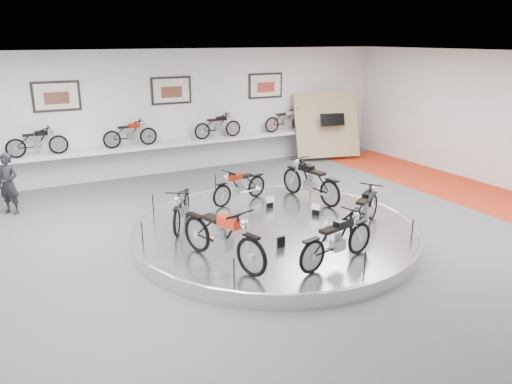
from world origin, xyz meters
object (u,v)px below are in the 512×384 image
bike_e (337,239)px  bike_f (365,208)px  bike_b (240,185)px  bike_a (311,180)px  visitor (8,184)px  display_platform (275,231)px  shelf (177,144)px  bike_c (181,206)px  bike_d (223,236)px

bike_e → bike_f: bearing=23.7°
bike_b → bike_e: size_ratio=0.91×
bike_a → visitor: visitor is taller
display_platform → bike_a: bike_a is taller
bike_a → display_platform: bearing=115.0°
display_platform → bike_b: size_ratio=4.28×
bike_a → bike_f: bike_a is taller
bike_a → bike_e: size_ratio=1.09×
shelf → bike_f: 7.66m
bike_c → bike_f: (3.49, -2.07, 0.01)m
bike_c → bike_d: size_ratio=0.81×
bike_a → bike_b: bearing=58.1°
bike_a → bike_d: size_ratio=0.95×
display_platform → shelf: 6.46m
bike_b → bike_e: bearing=73.8°
bike_e → shelf: bearing=78.5°
bike_e → visitor: size_ratio=1.04×
shelf → bike_e: size_ratio=6.68×
bike_b → bike_d: 3.64m
shelf → visitor: size_ratio=6.94×
display_platform → bike_c: 2.17m
bike_a → bike_c: bearing=84.1°
bike_e → visitor: bearing=115.3°
bike_f → shelf: bearing=69.9°
shelf → bike_d: (-1.84, -7.64, -0.14)m
display_platform → bike_e: (0.02, -2.24, 0.63)m
bike_b → bike_e: 4.11m
bike_b → bike_f: size_ratio=0.95×
bike_a → bike_f: (-0.08, -2.22, -0.07)m
bike_c → bike_e: bike_e is taller
display_platform → visitor: visitor is taller
bike_c → display_platform: bearing=91.9°
bike_a → bike_b: (-1.67, 0.73, -0.09)m
bike_b → visitor: bearing=-43.7°
display_platform → visitor: 6.93m
display_platform → bike_d: bike_d is taller
bike_c → bike_f: 4.05m
display_platform → bike_f: size_ratio=4.08×
bike_c → bike_f: bike_f is taller
bike_f → bike_b: bearing=85.8°
bike_d → visitor: 6.72m
shelf → bike_a: bike_a is taller
bike_e → display_platform: bearing=78.9°
bike_b → bike_d: size_ratio=0.79×
visitor → bike_a: bearing=15.9°
bike_d → bike_f: bearing=75.3°
bike_b → visitor: size_ratio=0.94×
display_platform → bike_f: bearing=-33.2°
display_platform → bike_c: bearing=151.8°
bike_c → bike_e: (1.86, -3.22, 0.04)m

